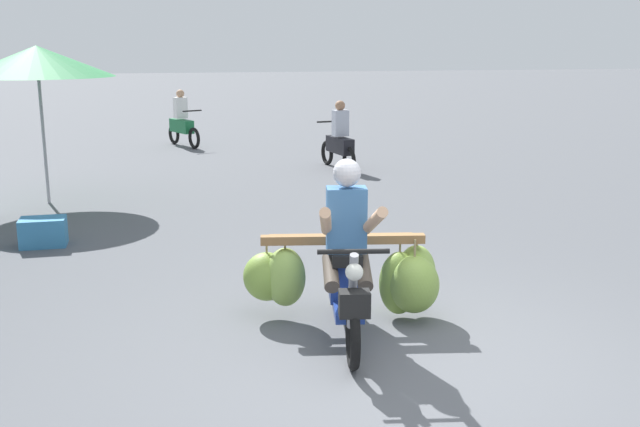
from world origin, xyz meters
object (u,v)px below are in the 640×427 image
(motorbike_main_loaded, at_px, (354,273))
(motorbike_distant_ahead_left, at_px, (182,123))
(motorbike_distant_ahead_right, at_px, (339,142))
(produce_crate, at_px, (43,232))
(market_umbrella_near_shop, at_px, (37,61))

(motorbike_main_loaded, relative_size, motorbike_distant_ahead_left, 1.23)
(motorbike_distant_ahead_right, bearing_deg, motorbike_distant_ahead_left, 124.43)
(motorbike_distant_ahead_right, height_order, produce_crate, motorbike_distant_ahead_right)
(motorbike_main_loaded, distance_m, produce_crate, 4.70)
(motorbike_distant_ahead_right, relative_size, produce_crate, 2.88)
(motorbike_main_loaded, relative_size, market_umbrella_near_shop, 0.75)
(produce_crate, bearing_deg, motorbike_main_loaded, -48.48)
(motorbike_main_loaded, relative_size, produce_crate, 3.33)
(motorbike_main_loaded, height_order, motorbike_distant_ahead_left, motorbike_main_loaded)
(market_umbrella_near_shop, bearing_deg, motorbike_distant_ahead_right, 20.72)
(motorbike_distant_ahead_left, bearing_deg, motorbike_distant_ahead_right, -55.57)
(produce_crate, bearing_deg, motorbike_distant_ahead_left, 76.16)
(motorbike_main_loaded, xyz_separation_m, motorbike_distant_ahead_right, (2.04, 8.26, 0.07))
(motorbike_distant_ahead_right, distance_m, market_umbrella_near_shop, 6.01)
(motorbike_main_loaded, xyz_separation_m, produce_crate, (-3.11, 3.51, -0.32))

